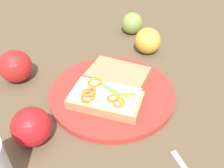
% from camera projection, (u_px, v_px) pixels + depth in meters
% --- Properties ---
extents(ground_plane, '(2.00, 2.00, 0.00)m').
position_uv_depth(ground_plane, '(112.00, 95.00, 0.61)').
color(ground_plane, brown).
rests_on(ground_plane, ground).
extents(plate, '(0.30, 0.30, 0.01)m').
position_uv_depth(plate, '(112.00, 93.00, 0.61)').
color(plate, '#BA342E').
rests_on(plate, ground_plane).
extents(sandwich, '(0.15, 0.18, 0.04)m').
position_uv_depth(sandwich, '(105.00, 98.00, 0.56)').
color(sandwich, tan).
rests_on(sandwich, plate).
extents(bread_slice_side, '(0.16, 0.17, 0.02)m').
position_uv_depth(bread_slice_side, '(118.00, 75.00, 0.63)').
color(bread_slice_side, tan).
rests_on(bread_slice_side, plate).
extents(apple_0, '(0.10, 0.10, 0.08)m').
position_uv_depth(apple_0, '(148.00, 41.00, 0.75)').
color(apple_0, gold).
rests_on(apple_0, ground_plane).
extents(apple_1, '(0.09, 0.09, 0.08)m').
position_uv_depth(apple_1, '(31.00, 127.00, 0.48)').
color(apple_1, red).
rests_on(apple_1, ground_plane).
extents(apple_2, '(0.10, 0.10, 0.07)m').
position_uv_depth(apple_2, '(132.00, 23.00, 0.85)').
color(apple_2, '#819E4A').
rests_on(apple_2, ground_plane).
extents(apple_3, '(0.12, 0.12, 0.08)m').
position_uv_depth(apple_3, '(15.00, 66.00, 0.64)').
color(apple_3, red).
rests_on(apple_3, ground_plane).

